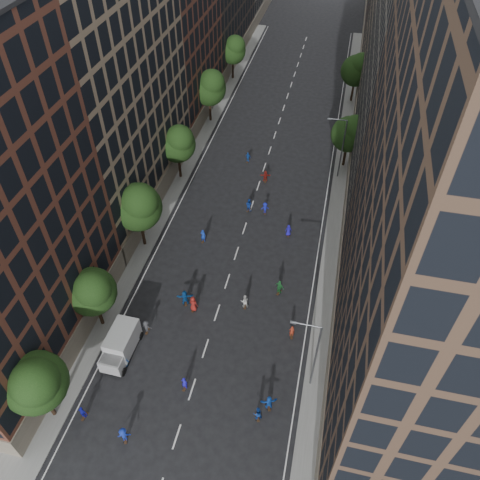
% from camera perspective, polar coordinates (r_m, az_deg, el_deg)
% --- Properties ---
extents(ground, '(240.00, 240.00, 0.00)m').
position_cam_1_polar(ground, '(65.37, 2.17, 6.38)').
color(ground, black).
rests_on(ground, ground).
extents(sidewalk_left, '(4.00, 105.00, 0.15)m').
position_cam_1_polar(sidewalk_left, '(73.80, -6.00, 11.16)').
color(sidewalk_left, slate).
rests_on(sidewalk_left, ground).
extents(sidewalk_right, '(4.00, 105.00, 0.15)m').
position_cam_1_polar(sidewalk_right, '(70.79, 13.07, 8.58)').
color(sidewalk_right, slate).
rests_on(sidewalk_right, ground).
extents(bldg_left_b, '(14.00, 26.00, 34.00)m').
position_cam_1_polar(bldg_left_b, '(58.48, -18.09, 18.94)').
color(bldg_left_b, '#806B54').
rests_on(bldg_left_b, ground).
extents(bldg_left_c, '(14.00, 20.00, 28.00)m').
position_cam_1_polar(bldg_left_c, '(78.76, -9.68, 24.37)').
color(bldg_left_c, '#582E21').
rests_on(bldg_left_c, ground).
extents(bldg_right_a, '(14.00, 30.00, 36.00)m').
position_cam_1_polar(bldg_right_a, '(35.41, 25.81, 0.26)').
color(bldg_right_a, '#4A3527').
rests_on(bldg_right_a, ground).
extents(bldg_right_b, '(14.00, 28.00, 33.00)m').
position_cam_1_polar(bldg_right_b, '(60.49, 22.36, 18.15)').
color(bldg_right_b, '#5C564C').
rests_on(bldg_right_b, ground).
extents(tree_left_0, '(5.20, 5.20, 8.83)m').
position_cam_1_polar(tree_left_0, '(42.27, -23.64, -15.63)').
color(tree_left_0, black).
rests_on(tree_left_0, ground).
extents(tree_left_1, '(4.80, 4.80, 8.21)m').
position_cam_1_polar(tree_left_1, '(46.99, -17.57, -5.93)').
color(tree_left_1, black).
rests_on(tree_left_1, ground).
extents(tree_left_2, '(5.60, 5.60, 9.45)m').
position_cam_1_polar(tree_left_2, '(53.71, -12.30, 4.14)').
color(tree_left_2, black).
rests_on(tree_left_2, ground).
extents(tree_left_3, '(5.00, 5.00, 8.58)m').
position_cam_1_polar(tree_left_3, '(64.39, -7.58, 11.68)').
color(tree_left_3, black).
rests_on(tree_left_3, ground).
extents(tree_left_4, '(5.40, 5.40, 9.08)m').
position_cam_1_polar(tree_left_4, '(77.47, -3.69, 18.14)').
color(tree_left_4, black).
rests_on(tree_left_4, ground).
extents(tree_left_5, '(4.80, 4.80, 8.33)m').
position_cam_1_polar(tree_left_5, '(91.77, -0.81, 22.24)').
color(tree_left_5, black).
rests_on(tree_left_5, ground).
extents(tree_right_a, '(5.00, 5.00, 8.39)m').
position_cam_1_polar(tree_right_a, '(68.08, 13.32, 12.61)').
color(tree_right_a, black).
rests_on(tree_right_a, ground).
extents(tree_right_b, '(5.20, 5.20, 8.83)m').
position_cam_1_polar(tree_right_b, '(85.77, 14.15, 19.56)').
color(tree_right_b, black).
rests_on(tree_right_b, ground).
extents(streetlamp_near, '(2.64, 0.22, 9.06)m').
position_cam_1_polar(streetlamp_near, '(41.76, 8.97, -13.46)').
color(streetlamp_near, '#595B60').
rests_on(streetlamp_near, ground).
extents(streetlamp_far, '(2.64, 0.22, 9.06)m').
position_cam_1_polar(streetlamp_far, '(65.85, 12.22, 11.17)').
color(streetlamp_far, '#595B60').
rests_on(streetlamp_far, ground).
extents(cargo_van, '(2.52, 5.19, 2.73)m').
position_cam_1_polar(cargo_van, '(47.62, -14.38, -12.24)').
color(cargo_van, '#B5B5B7').
rests_on(cargo_van, ground).
extents(skater_0, '(0.93, 0.63, 1.85)m').
position_cam_1_polar(skater_0, '(47.19, -14.01, -14.04)').
color(skater_0, '#13469A').
rests_on(skater_0, ground).
extents(skater_1, '(0.65, 0.48, 1.64)m').
position_cam_1_polar(skater_1, '(45.10, -6.79, -16.95)').
color(skater_1, '#1D17BE').
rests_on(skater_1, ground).
extents(skater_2, '(0.96, 0.87, 1.61)m').
position_cam_1_polar(skater_2, '(43.55, 2.16, -20.38)').
color(skater_2, navy).
rests_on(skater_2, ground).
extents(skater_3, '(1.27, 1.02, 1.72)m').
position_cam_1_polar(skater_3, '(43.80, -13.97, -22.08)').
color(skater_3, '#13289C').
rests_on(skater_3, ground).
extents(skater_4, '(0.98, 0.55, 1.58)m').
position_cam_1_polar(skater_4, '(45.69, -18.62, -19.32)').
color(skater_4, '#1618B7').
rests_on(skater_4, ground).
extents(skater_5, '(1.63, 1.04, 1.67)m').
position_cam_1_polar(skater_5, '(43.99, 3.55, -19.18)').
color(skater_5, blue).
rests_on(skater_5, ground).
extents(skater_6, '(1.08, 0.84, 1.95)m').
position_cam_1_polar(skater_6, '(49.88, -5.71, -7.77)').
color(skater_6, maroon).
rests_on(skater_6, ground).
extents(skater_7, '(0.63, 0.48, 1.53)m').
position_cam_1_polar(skater_7, '(48.13, 6.33, -11.03)').
color(skater_7, '#9D2F1A').
rests_on(skater_7, ground).
extents(skater_8, '(0.97, 0.84, 1.72)m').
position_cam_1_polar(skater_8, '(49.99, 0.57, -7.49)').
color(skater_8, silver).
rests_on(skater_8, ground).
extents(skater_9, '(1.03, 0.60, 1.59)m').
position_cam_1_polar(skater_9, '(49.06, -11.33, -10.34)').
color(skater_9, '#37373B').
rests_on(skater_9, ground).
extents(skater_10, '(1.19, 0.87, 1.87)m').
position_cam_1_polar(skater_10, '(51.28, 4.83, -5.79)').
color(skater_10, '#227433').
rests_on(skater_10, ground).
extents(skater_11, '(1.89, 1.10, 1.94)m').
position_cam_1_polar(skater_11, '(50.49, -6.71, -7.01)').
color(skater_11, '#124895').
rests_on(skater_11, ground).
extents(skater_12, '(0.84, 0.64, 1.55)m').
position_cam_1_polar(skater_12, '(57.88, 5.93, 1.15)').
color(skater_12, '#1E16B6').
rests_on(skater_12, ground).
extents(skater_13, '(0.72, 0.54, 1.80)m').
position_cam_1_polar(skater_13, '(56.88, -4.52, 0.50)').
color(skater_13, '#1638B3').
rests_on(skater_13, ground).
extents(skater_14, '(1.05, 0.94, 1.80)m').
position_cam_1_polar(skater_14, '(61.06, 1.08, 4.30)').
color(skater_14, navy).
rests_on(skater_14, ground).
extents(skater_15, '(1.16, 0.91, 1.58)m').
position_cam_1_polar(skater_15, '(60.81, 3.06, 3.90)').
color(skater_15, '#161FB5').
rests_on(skater_15, ground).
extents(skater_16, '(0.97, 0.60, 1.54)m').
position_cam_1_polar(skater_16, '(69.94, 0.98, 10.04)').
color(skater_16, blue).
rests_on(skater_16, ground).
extents(skater_17, '(1.59, 0.80, 1.64)m').
position_cam_1_polar(skater_17, '(66.12, 3.11, 7.74)').
color(skater_17, maroon).
rests_on(skater_17, ground).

